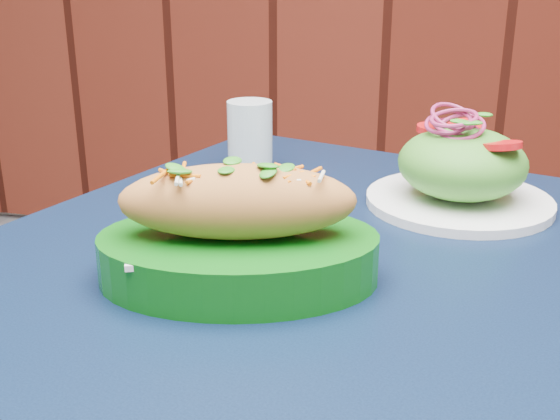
# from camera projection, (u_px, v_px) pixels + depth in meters

# --- Properties ---
(cafe_table) EXTENTS (1.00, 1.00, 0.75)m
(cafe_table) POSITION_uv_depth(u_px,v_px,m) (351.00, 320.00, 0.81)
(cafe_table) COLOR black
(cafe_table) RESTS_ON ground
(banh_mi_basket) EXTENTS (0.32, 0.25, 0.13)m
(banh_mi_basket) POSITION_uv_depth(u_px,v_px,m) (238.00, 234.00, 0.69)
(banh_mi_basket) COLOR #0B5C11
(banh_mi_basket) RESTS_ON cafe_table
(salad_plate) EXTENTS (0.24, 0.24, 0.13)m
(salad_plate) POSITION_uv_depth(u_px,v_px,m) (462.00, 170.00, 0.90)
(salad_plate) COLOR white
(salad_plate) RESTS_ON cafe_table
(water_glass) EXTENTS (0.07, 0.07, 0.11)m
(water_glass) POSITION_uv_depth(u_px,v_px,m) (250.00, 137.00, 1.04)
(water_glass) COLOR silver
(water_glass) RESTS_ON cafe_table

